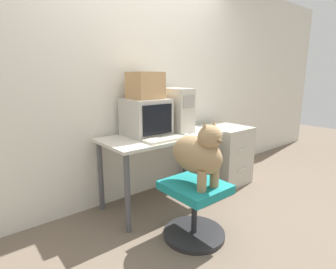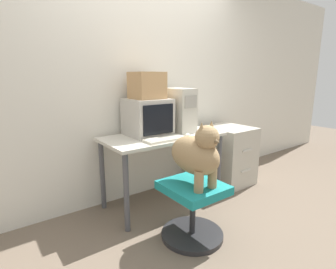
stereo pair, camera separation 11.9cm
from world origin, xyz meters
name	(u,v)px [view 2 (the right image)]	position (x,y,z in m)	size (l,w,h in m)	color
ground_plane	(181,213)	(0.00, 0.00, 0.00)	(12.00, 12.00, 0.00)	#6B5B4C
wall_back	(143,81)	(0.00, 0.69, 1.30)	(8.00, 0.05, 2.60)	silver
desk	(163,144)	(0.00, 0.31, 0.65)	(1.26, 0.62, 0.75)	beige
crt_monitor	(148,117)	(-0.12, 0.41, 0.94)	(0.42, 0.40, 0.37)	#B7B2A8
pc_tower	(178,110)	(0.25, 0.38, 0.99)	(0.21, 0.43, 0.47)	beige
keyboard	(165,139)	(-0.12, 0.10, 0.77)	(0.41, 0.16, 0.03)	beige
computer_mouse	(187,135)	(0.15, 0.10, 0.77)	(0.06, 0.04, 0.03)	beige
office_chair	(193,208)	(-0.17, -0.36, 0.27)	(0.53, 0.53, 0.49)	#262628
dog	(197,153)	(-0.17, -0.39, 0.76)	(0.26, 0.51, 0.54)	#9E7F56
filing_cabinet	(228,155)	(1.00, 0.28, 0.36)	(0.51, 0.59, 0.73)	#B7B2A3
cardboard_box	(147,85)	(-0.12, 0.42, 1.26)	(0.30, 0.29, 0.27)	tan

